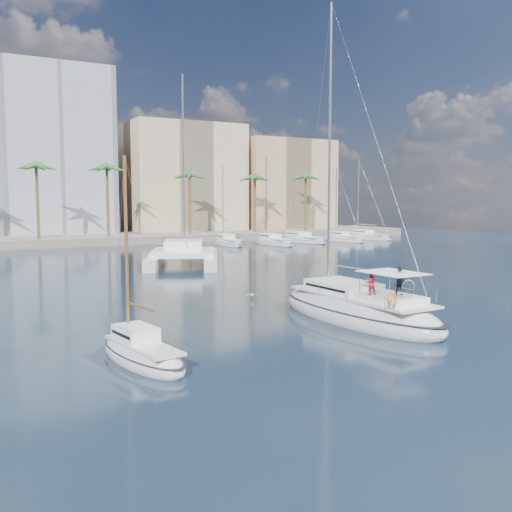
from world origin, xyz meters
TOP-DOWN VIEW (x-y plane):
  - ground at (0.00, 0.00)m, footprint 160.00×160.00m
  - quay at (0.00, 61.00)m, footprint 120.00×14.00m
  - building_beige at (22.00, 70.00)m, footprint 20.00×14.00m
  - building_tan_right at (42.00, 68.00)m, footprint 18.00×12.00m
  - palm_centre at (0.00, 57.00)m, footprint 3.60×3.60m
  - palm_right at (34.00, 57.00)m, footprint 3.60×3.60m
  - main_sloop at (3.95, -2.78)m, footprint 4.43×12.87m
  - small_sloop at (-9.24, -5.13)m, footprint 2.91×6.58m
  - catamaran at (5.36, 27.28)m, footprint 11.90×15.30m
  - seagull at (1.87, 5.84)m, footprint 0.98×0.42m
  - moored_yacht_a at (20.00, 47.00)m, footprint 3.37×9.52m
  - moored_yacht_b at (26.50, 45.00)m, footprint 3.32×10.83m
  - moored_yacht_c at (33.00, 47.00)m, footprint 3.98×12.33m
  - moored_yacht_d at (39.50, 45.00)m, footprint 3.52×9.55m
  - moored_yacht_e at (46.00, 47.00)m, footprint 4.61×11.11m

SIDE VIEW (x-z plane):
  - ground at x=0.00m, z-range 0.00..0.00m
  - moored_yacht_a at x=20.00m, z-range -5.95..5.95m
  - moored_yacht_b at x=26.50m, z-range -6.86..6.86m
  - moored_yacht_c at x=33.00m, z-range -7.77..7.77m
  - moored_yacht_d at x=39.50m, z-range -5.95..5.95m
  - moored_yacht_e at x=46.00m, z-range -6.86..6.86m
  - seagull at x=1.87m, z-range 0.21..0.39m
  - small_sloop at x=-9.24m, z-range -4.20..4.94m
  - main_sloop at x=3.95m, z-range -8.91..10.02m
  - quay at x=0.00m, z-range 0.00..1.20m
  - catamaran at x=5.36m, z-range -8.70..11.07m
  - building_tan_right at x=42.00m, z-range 0.00..18.00m
  - building_beige at x=22.00m, z-range 0.00..20.00m
  - palm_centre at x=0.00m, z-range 4.13..16.43m
  - palm_right at x=34.00m, z-range 4.13..16.43m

